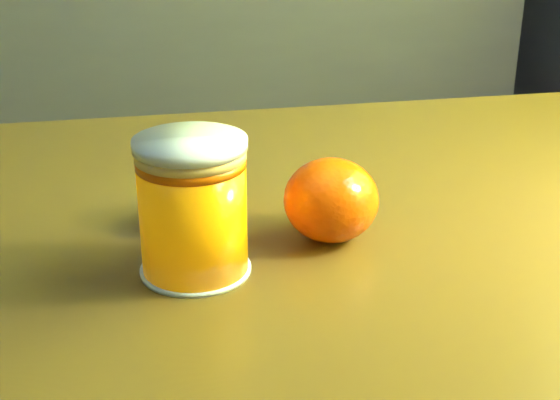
{
  "coord_description": "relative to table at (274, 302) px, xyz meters",
  "views": [
    {
      "loc": [
        0.88,
        -0.59,
        0.96
      ],
      "look_at": [
        0.92,
        -0.07,
        0.73
      ],
      "focal_mm": 50.0,
      "sensor_mm": 36.0,
      "label": 1
    }
  ],
  "objects": [
    {
      "name": "orange_front",
      "position": [
        0.04,
        -0.05,
        0.12
      ],
      "size": [
        0.09,
        0.09,
        0.07
      ],
      "primitive_type": "ellipsoid",
      "rotation": [
        0.0,
        0.0,
        0.26
      ],
      "color": "#DE4A04",
      "rests_on": "table"
    },
    {
      "name": "table",
      "position": [
        0.0,
        0.0,
        0.0
      ],
      "size": [
        0.97,
        0.73,
        0.68
      ],
      "rotation": [
        0.0,
        0.0,
        0.11
      ],
      "color": "brown",
      "rests_on": "ground"
    },
    {
      "name": "juice_glass",
      "position": [
        -0.06,
        -0.1,
        0.14
      ],
      "size": [
        0.08,
        0.08,
        0.1
      ],
      "rotation": [
        0.0,
        0.0,
        -0.39
      ],
      "color": "orange",
      "rests_on": "table"
    },
    {
      "name": "orange_back",
      "position": [
        -0.06,
        -0.01,
        0.11
      ],
      "size": [
        0.07,
        0.07,
        0.05
      ],
      "primitive_type": "ellipsoid",
      "rotation": [
        0.0,
        0.0,
        0.24
      ],
      "color": "#DE4A04",
      "rests_on": "table"
    }
  ]
}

